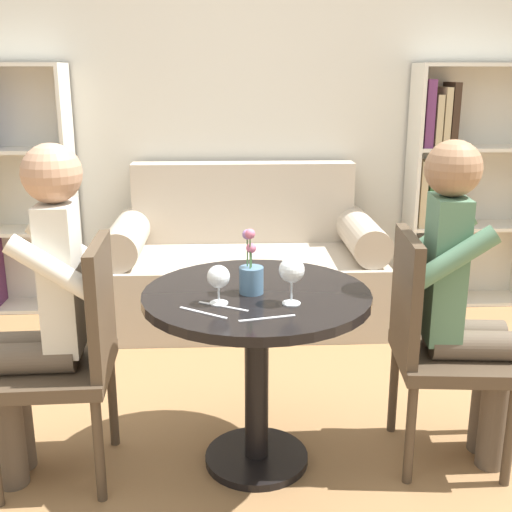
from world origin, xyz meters
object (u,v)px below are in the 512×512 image
(couch, at_px, (245,269))
(wine_glass_left, at_px, (218,278))
(flower_vase, at_px, (251,273))
(person_left, at_px, (42,309))
(wine_glass_right, at_px, (292,271))
(chair_left, at_px, (71,352))
(bookshelf_right, at_px, (453,193))
(chair_right, at_px, (434,340))
(person_right, at_px, (463,299))

(couch, height_order, wine_glass_left, couch)
(couch, distance_m, flower_vase, 1.62)
(wine_glass_left, bearing_deg, couch, 85.33)
(wine_glass_left, bearing_deg, person_left, 173.09)
(person_left, distance_m, wine_glass_right, 0.89)
(wine_glass_right, bearing_deg, chair_left, 173.11)
(flower_vase, bearing_deg, bookshelf_right, 53.12)
(bookshelf_right, distance_m, flower_vase, 2.27)
(bookshelf_right, xyz_separation_m, chair_right, (-0.67, -1.79, -0.22))
(bookshelf_right, bearing_deg, wine_glass_left, -127.57)
(couch, height_order, wine_glass_right, couch)
(bookshelf_right, distance_m, wine_glass_right, 2.29)
(bookshelf_right, height_order, person_right, bookshelf_right)
(person_left, bearing_deg, flower_vase, 90.12)
(person_right, bearing_deg, couch, 31.06)
(wine_glass_right, distance_m, flower_vase, 0.18)
(couch, xyz_separation_m, person_left, (-0.76, -1.58, 0.35))
(person_right, bearing_deg, chair_left, 96.12)
(chair_left, relative_size, person_right, 0.72)
(chair_right, xyz_separation_m, person_left, (-1.43, -0.05, 0.17))
(bookshelf_right, bearing_deg, couch, -168.74)
(chair_left, bearing_deg, flower_vase, 89.95)
(person_left, height_order, flower_vase, person_left)
(chair_left, relative_size, person_left, 0.73)
(chair_left, relative_size, wine_glass_right, 5.44)
(person_left, distance_m, wine_glass_left, 0.64)
(chair_left, xyz_separation_m, chair_right, (1.34, 0.05, 0.00))
(bookshelf_right, height_order, chair_left, bookshelf_right)
(chair_right, relative_size, wine_glass_right, 5.44)
(bookshelf_right, distance_m, person_right, 1.90)
(person_left, bearing_deg, bookshelf_right, 129.19)
(bookshelf_right, xyz_separation_m, chair_left, (-2.01, -1.84, -0.22))
(couch, height_order, bookshelf_right, bookshelf_right)
(person_right, xyz_separation_m, wine_glass_right, (-0.65, -0.13, 0.16))
(chair_left, distance_m, chair_right, 1.34)
(chair_right, height_order, person_left, person_left)
(chair_left, distance_m, flower_vase, 0.71)
(couch, relative_size, chair_left, 1.78)
(chair_right, height_order, wine_glass_left, chair_right)
(couch, xyz_separation_m, chair_left, (-0.67, -1.57, 0.18))
(chair_right, height_order, person_right, person_right)
(bookshelf_right, distance_m, person_left, 2.80)
(person_left, bearing_deg, chair_left, 91.40)
(couch, relative_size, wine_glass_right, 9.70)
(wine_glass_left, bearing_deg, bookshelf_right, 52.43)
(couch, xyz_separation_m, flower_vase, (-0.02, -1.55, 0.46))
(chair_left, xyz_separation_m, person_right, (1.43, 0.03, 0.16))
(chair_right, distance_m, person_right, 0.19)
(couch, height_order, person_left, person_left)
(chair_left, distance_m, person_right, 1.44)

